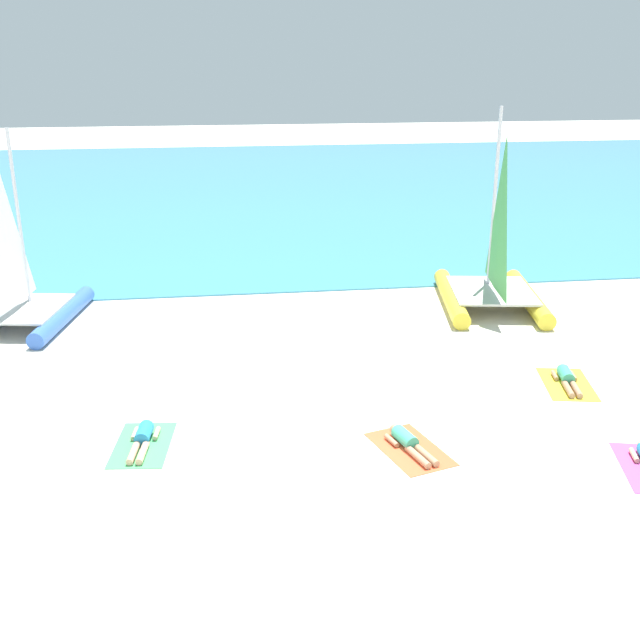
{
  "coord_description": "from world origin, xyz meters",
  "views": [
    {
      "loc": [
        -2.43,
        -12.72,
        7.55
      ],
      "look_at": [
        0.0,
        4.98,
        1.2
      ],
      "focal_mm": 42.98,
      "sensor_mm": 36.0,
      "label": 1
    }
  ],
  "objects_px": {
    "sunbather_leftmost": "(143,438)",
    "towel_rightmost": "(567,384)",
    "sailboat_yellow": "(492,279)",
    "towel_leftmost": "(143,445)",
    "towel_center_left": "(410,449)",
    "sunbather_rightmost": "(567,378)",
    "sailboat_blue": "(21,297)",
    "sunbather_center_left": "(408,442)"
  },
  "relations": [
    {
      "from": "towel_center_left",
      "to": "towel_rightmost",
      "type": "height_order",
      "value": "same"
    },
    {
      "from": "towel_center_left",
      "to": "sailboat_blue",
      "type": "bearing_deg",
      "value": 136.89
    },
    {
      "from": "sailboat_blue",
      "to": "sunbather_leftmost",
      "type": "xyz_separation_m",
      "value": [
        3.98,
        -7.71,
        -0.69
      ]
    },
    {
      "from": "sunbather_rightmost",
      "to": "towel_center_left",
      "type": "bearing_deg",
      "value": -138.44
    },
    {
      "from": "towel_leftmost",
      "to": "towel_center_left",
      "type": "distance_m",
      "value": 5.38
    },
    {
      "from": "sailboat_yellow",
      "to": "towel_leftmost",
      "type": "bearing_deg",
      "value": -133.89
    },
    {
      "from": "sailboat_yellow",
      "to": "towel_leftmost",
      "type": "xyz_separation_m",
      "value": [
        -9.96,
        -7.47,
        -0.88
      ]
    },
    {
      "from": "sailboat_blue",
      "to": "towel_rightmost",
      "type": "xyz_separation_m",
      "value": [
        13.76,
        -6.13,
        -0.82
      ]
    },
    {
      "from": "towel_leftmost",
      "to": "towel_rightmost",
      "type": "distance_m",
      "value": 9.93
    },
    {
      "from": "sailboat_yellow",
      "to": "towel_rightmost",
      "type": "xyz_separation_m",
      "value": [
        -0.17,
        -5.83,
        -0.88
      ]
    },
    {
      "from": "sailboat_yellow",
      "to": "towel_rightmost",
      "type": "relative_size",
      "value": 3.14
    },
    {
      "from": "towel_rightmost",
      "to": "sunbather_rightmost",
      "type": "relative_size",
      "value": 1.22
    },
    {
      "from": "towel_center_left",
      "to": "sunbather_rightmost",
      "type": "bearing_deg",
      "value": 30.16
    },
    {
      "from": "sailboat_blue",
      "to": "sunbather_leftmost",
      "type": "distance_m",
      "value": 8.7
    },
    {
      "from": "sunbather_leftmost",
      "to": "sunbather_rightmost",
      "type": "relative_size",
      "value": 1.0
    },
    {
      "from": "towel_leftmost",
      "to": "sunbather_center_left",
      "type": "xyz_separation_m",
      "value": [
        5.28,
        -0.84,
        0.13
      ]
    },
    {
      "from": "sunbather_leftmost",
      "to": "sunbather_rightmost",
      "type": "distance_m",
      "value": 9.93
    },
    {
      "from": "sailboat_blue",
      "to": "towel_center_left",
      "type": "bearing_deg",
      "value": -33.06
    },
    {
      "from": "sailboat_blue",
      "to": "sailboat_yellow",
      "type": "height_order",
      "value": "sailboat_yellow"
    },
    {
      "from": "sunbather_leftmost",
      "to": "towel_rightmost",
      "type": "bearing_deg",
      "value": 15.42
    },
    {
      "from": "towel_rightmost",
      "to": "sunbather_leftmost",
      "type": "bearing_deg",
      "value": -170.84
    },
    {
      "from": "sailboat_yellow",
      "to": "towel_center_left",
      "type": "xyz_separation_m",
      "value": [
        -4.66,
        -8.38,
        -0.88
      ]
    },
    {
      "from": "sailboat_blue",
      "to": "towel_center_left",
      "type": "height_order",
      "value": "sailboat_blue"
    },
    {
      "from": "towel_leftmost",
      "to": "towel_rightmost",
      "type": "relative_size",
      "value": 1.0
    },
    {
      "from": "sunbather_center_left",
      "to": "sailboat_yellow",
      "type": "bearing_deg",
      "value": 44.07
    },
    {
      "from": "towel_leftmost",
      "to": "sunbather_leftmost",
      "type": "xyz_separation_m",
      "value": [
        0.01,
        0.07,
        0.13
      ]
    },
    {
      "from": "towel_center_left",
      "to": "sunbather_center_left",
      "type": "bearing_deg",
      "value": 106.57
    },
    {
      "from": "sailboat_yellow",
      "to": "sunbather_center_left",
      "type": "xyz_separation_m",
      "value": [
        -4.68,
        -8.31,
        -0.76
      ]
    },
    {
      "from": "sailboat_yellow",
      "to": "towel_center_left",
      "type": "relative_size",
      "value": 3.14
    },
    {
      "from": "towel_center_left",
      "to": "sunbather_rightmost",
      "type": "height_order",
      "value": "sunbather_rightmost"
    },
    {
      "from": "sailboat_blue",
      "to": "towel_center_left",
      "type": "relative_size",
      "value": 2.9
    },
    {
      "from": "sailboat_blue",
      "to": "sunbather_center_left",
      "type": "distance_m",
      "value": 12.66
    },
    {
      "from": "towel_center_left",
      "to": "towel_rightmost",
      "type": "relative_size",
      "value": 1.0
    },
    {
      "from": "towel_rightmost",
      "to": "sunbather_rightmost",
      "type": "height_order",
      "value": "sunbather_rightmost"
    },
    {
      "from": "towel_center_left",
      "to": "towel_rightmost",
      "type": "bearing_deg",
      "value": 29.6
    },
    {
      "from": "sunbather_leftmost",
      "to": "towel_rightmost",
      "type": "relative_size",
      "value": 0.83
    },
    {
      "from": "towel_leftmost",
      "to": "towel_rightmost",
      "type": "bearing_deg",
      "value": 9.53
    },
    {
      "from": "towel_rightmost",
      "to": "sunbather_rightmost",
      "type": "distance_m",
      "value": 0.14
    },
    {
      "from": "sunbather_center_left",
      "to": "towel_leftmost",
      "type": "bearing_deg",
      "value": 154.38
    },
    {
      "from": "sunbather_leftmost",
      "to": "towel_rightmost",
      "type": "distance_m",
      "value": 9.91
    },
    {
      "from": "towel_rightmost",
      "to": "sunbather_rightmost",
      "type": "bearing_deg",
      "value": 78.6
    },
    {
      "from": "sunbather_leftmost",
      "to": "towel_center_left",
      "type": "bearing_deg",
      "value": -4.13
    }
  ]
}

